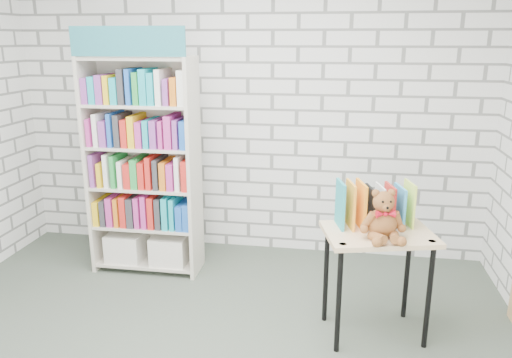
# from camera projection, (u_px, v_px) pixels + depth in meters

# --- Properties ---
(room_shell) EXTENTS (4.52, 4.02, 2.81)m
(room_shell) POSITION_uv_depth(u_px,v_px,m) (182.00, 88.00, 2.74)
(room_shell) COLOR silver
(room_shell) RESTS_ON ground
(bookshelf) EXTENTS (0.96, 0.37, 2.14)m
(bookshelf) POSITION_uv_depth(u_px,v_px,m) (144.00, 165.00, 4.37)
(bookshelf) COLOR beige
(bookshelf) RESTS_ON ground
(display_table) EXTENTS (0.82, 0.66, 0.78)m
(display_table) POSITION_uv_depth(u_px,v_px,m) (378.00, 247.00, 3.42)
(display_table) COLOR #DCB484
(display_table) RESTS_ON ground
(table_books) EXTENTS (0.55, 0.34, 0.30)m
(table_books) POSITION_uv_depth(u_px,v_px,m) (375.00, 205.00, 3.46)
(table_books) COLOR teal
(table_books) RESTS_ON display_table
(teddy_bear) EXTENTS (0.30, 0.29, 0.33)m
(teddy_bear) POSITION_uv_depth(u_px,v_px,m) (383.00, 219.00, 3.25)
(teddy_bear) COLOR brown
(teddy_bear) RESTS_ON display_table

